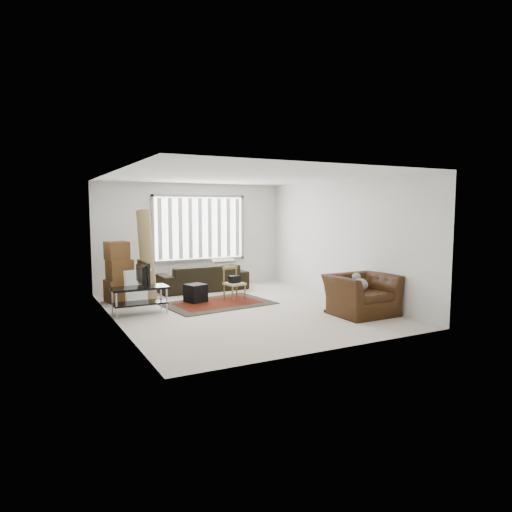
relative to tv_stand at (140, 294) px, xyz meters
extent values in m
plane|color=beige|center=(1.95, -0.59, -0.39)|extent=(6.00, 6.00, 0.00)
cube|color=white|center=(1.95, -0.59, 2.31)|extent=(5.00, 6.00, 0.02)
cube|color=silver|center=(1.95, 2.41, 0.96)|extent=(5.00, 0.02, 2.70)
cube|color=silver|center=(1.95, -3.59, 0.96)|extent=(5.00, 0.02, 2.70)
cube|color=silver|center=(-0.55, -0.59, 0.96)|extent=(0.02, 6.00, 2.70)
cube|color=silver|center=(4.45, -0.59, 0.96)|extent=(0.02, 6.00, 2.70)
cube|color=white|center=(2.15, 2.39, 1.16)|extent=(2.40, 0.01, 1.60)
cube|color=gray|center=(2.15, 2.37, 1.16)|extent=(2.52, 0.06, 1.72)
cube|color=white|center=(2.15, 2.33, 1.16)|extent=(2.40, 0.02, 1.55)
cube|color=black|center=(1.72, 0.16, -0.38)|extent=(2.40, 1.75, 0.02)
cube|color=#4A1306|center=(1.72, 0.16, -0.37)|extent=(1.88, 1.23, 0.00)
cube|color=black|center=(0.00, 0.00, 0.13)|extent=(1.07, 0.48, 0.04)
cube|color=black|center=(0.00, 0.00, -0.17)|extent=(1.03, 0.45, 0.03)
cylinder|color=#B2B2B7|center=(-0.48, -0.20, -0.12)|extent=(0.03, 0.03, 0.54)
cylinder|color=#B2B2B7|center=(0.48, -0.20, -0.12)|extent=(0.03, 0.03, 0.54)
cylinder|color=#B2B2B7|center=(-0.48, 0.20, -0.12)|extent=(0.03, 0.03, 0.54)
cylinder|color=#B2B2B7|center=(0.48, 0.20, -0.12)|extent=(0.03, 0.03, 0.54)
imported|color=black|center=(0.00, 0.00, 0.40)|extent=(0.11, 0.87, 0.50)
cube|color=black|center=(1.34, 0.50, -0.17)|extent=(0.49, 0.49, 0.39)
cube|color=brown|center=(-0.13, 1.40, -0.14)|extent=(0.62, 0.58, 0.50)
cube|color=brown|center=(-0.11, 1.37, 0.33)|extent=(0.56, 0.52, 0.45)
cube|color=brown|center=(-0.15, 1.42, 0.75)|extent=(0.52, 0.52, 0.40)
cube|color=silver|center=(0.18, 0.79, 0.00)|extent=(0.63, 0.30, 0.77)
cylinder|color=olive|center=(0.42, 1.05, 0.63)|extent=(0.34, 0.71, 2.04)
imported|color=black|center=(2.02, 1.86, 0.04)|extent=(2.24, 1.00, 0.86)
cube|color=tan|center=(2.21, 0.36, -0.01)|extent=(0.46, 0.46, 0.04)
cylinder|color=olive|center=(2.07, 0.17, -0.20)|extent=(0.04, 0.04, 0.37)
cylinder|color=olive|center=(2.41, 0.22, -0.20)|extent=(0.04, 0.04, 0.37)
cylinder|color=olive|center=(2.02, 0.50, -0.20)|extent=(0.04, 0.04, 0.37)
cylinder|color=olive|center=(2.35, 0.56, -0.20)|extent=(0.04, 0.04, 0.37)
cube|color=olive|center=(2.19, 0.54, 0.33)|extent=(0.38, 0.10, 0.06)
cube|color=olive|center=(2.02, 0.51, 0.17)|extent=(0.04, 0.04, 0.37)
cube|color=olive|center=(2.35, 0.57, 0.17)|extent=(0.04, 0.04, 0.37)
cube|color=black|center=(2.21, 0.36, 0.09)|extent=(0.27, 0.18, 0.16)
imported|color=#341C0A|center=(3.82, -2.05, 0.06)|extent=(1.21, 1.06, 0.90)
ellipsoid|color=#59595B|center=(3.82, -2.05, 0.19)|extent=(0.25, 0.32, 0.22)
sphere|color=#59595B|center=(3.82, -1.88, 0.33)|extent=(0.17, 0.17, 0.17)
camera|label=1|loc=(-2.04, -8.84, 1.68)|focal=32.00mm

